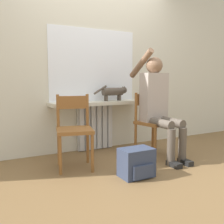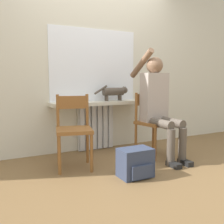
% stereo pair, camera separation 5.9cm
% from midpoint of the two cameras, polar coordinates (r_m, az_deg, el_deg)
% --- Properties ---
extents(ground_plane, '(12.00, 12.00, 0.00)m').
position_cam_midpoint_polar(ground_plane, '(3.02, 6.22, -13.01)').
color(ground_plane, brown).
extents(wall_with_window, '(7.00, 0.06, 2.70)m').
position_cam_midpoint_polar(wall_with_window, '(3.94, -3.69, 11.58)').
color(wall_with_window, beige).
rests_on(wall_with_window, ground_plane).
extents(radiator, '(0.55, 0.08, 0.68)m').
position_cam_midpoint_polar(radiator, '(3.91, -3.11, -3.25)').
color(radiator, silver).
rests_on(radiator, ground_plane).
extents(windowsill, '(1.40, 0.30, 0.05)m').
position_cam_midpoint_polar(windowsill, '(3.78, -2.52, 1.95)').
color(windowsill, beige).
rests_on(windowsill, radiator).
extents(window_glass, '(1.34, 0.01, 1.04)m').
position_cam_midpoint_polar(window_glass, '(3.90, -3.46, 10.13)').
color(window_glass, white).
rests_on(window_glass, windowsill).
extents(chair_left, '(0.49, 0.49, 0.86)m').
position_cam_midpoint_polar(chair_left, '(3.10, -7.77, -3.66)').
color(chair_left, brown).
rests_on(chair_left, ground_plane).
extents(chair_right, '(0.48, 0.48, 0.86)m').
position_cam_midpoint_polar(chair_right, '(3.63, 9.26, -2.13)').
color(chair_right, brown).
rests_on(chair_right, ground_plane).
extents(person, '(0.36, 1.02, 1.44)m').
position_cam_midpoint_polar(person, '(3.52, 10.51, 2.26)').
color(person, brown).
rests_on(person, ground_plane).
extents(cat, '(0.54, 0.11, 0.23)m').
position_cam_midpoint_polar(cat, '(3.88, 1.10, 4.47)').
color(cat, '#4C4238').
rests_on(cat, windowsill).
extents(backpack, '(0.35, 0.27, 0.31)m').
position_cam_midpoint_polar(backpack, '(2.86, 5.74, -10.97)').
color(backpack, '#333D56').
rests_on(backpack, ground_plane).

